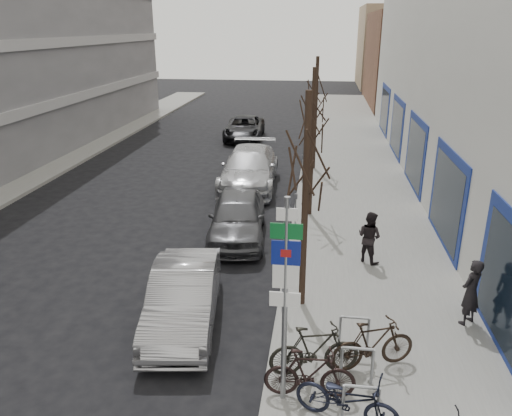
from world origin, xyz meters
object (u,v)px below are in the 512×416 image
(tree_mid, at_px, (313,108))
(bike_mid_inner, at_px, (314,350))
(tree_far, at_px, (317,87))
(meter_mid, at_px, (296,208))
(lane_car, at_px, (244,128))
(highway_sign_pole, at_px, (285,291))
(parked_car_back, at_px, (249,168))
(bike_rack, at_px, (357,361))
(bike_far_inner, at_px, (373,344))
(bike_mid_curb, at_px, (348,395))
(tree_near, at_px, (307,152))
(parked_car_mid, at_px, (237,217))
(pedestrian_near, at_px, (471,292))
(meter_front, at_px, (283,285))
(meter_back, at_px, (303,166))
(bike_near_right, at_px, (310,373))
(pedestrian_far, at_px, (369,237))
(parked_car_front, at_px, (183,297))

(tree_mid, xyz_separation_m, bike_mid_inner, (0.36, -9.23, -3.39))
(tree_far, height_order, meter_mid, tree_far)
(tree_far, height_order, lane_car, tree_far)
(highway_sign_pole, bearing_deg, parked_car_back, 100.87)
(highway_sign_pole, distance_m, tree_far, 16.59)
(tree_mid, relative_size, bike_mid_inner, 2.94)
(bike_rack, xyz_separation_m, bike_far_inner, (0.35, 0.54, 0.05))
(bike_mid_curb, bearing_deg, lane_car, 30.15)
(tree_near, relative_size, parked_car_mid, 1.21)
(highway_sign_pole, relative_size, parked_car_mid, 0.93)
(parked_car_back, distance_m, pedestrian_near, 12.41)
(bike_rack, distance_m, meter_front, 2.92)
(tree_near, bearing_deg, parked_car_back, 105.60)
(meter_back, bearing_deg, bike_near_right, -86.94)
(bike_far_inner, bearing_deg, pedestrian_far, -24.81)
(bike_mid_curb, distance_m, pedestrian_near, 4.67)
(tree_mid, height_order, parked_car_mid, tree_mid)
(tree_near, height_order, parked_car_front, tree_near)
(bike_near_right, height_order, bike_mid_curb, bike_mid_curb)
(meter_front, relative_size, meter_mid, 1.00)
(meter_back, bearing_deg, lane_car, 113.44)
(bike_mid_curb, bearing_deg, parked_car_back, 32.23)
(meter_front, distance_m, parked_car_mid, 5.14)
(bike_rack, relative_size, bike_near_right, 1.29)
(tree_far, bearing_deg, parked_car_front, -101.28)
(highway_sign_pole, height_order, parked_car_front, highway_sign_pole)
(bike_mid_inner, bearing_deg, meter_back, -11.02)
(tree_near, xyz_separation_m, bike_mid_curb, (0.97, -3.98, -3.37))
(bike_rack, distance_m, bike_far_inner, 0.65)
(tree_far, relative_size, meter_front, 4.33)
(bike_rack, distance_m, tree_near, 4.66)
(tree_far, distance_m, parked_car_back, 5.22)
(bike_rack, distance_m, parked_car_back, 13.54)
(bike_far_inner, bearing_deg, parked_car_mid, 9.31)
(meter_front, xyz_separation_m, bike_mid_inner, (0.81, -2.23, -0.20))
(bike_rack, xyz_separation_m, tree_mid, (-1.20, 9.40, 3.44))
(bike_mid_inner, distance_m, parked_car_mid, 7.50)
(bike_near_right, height_order, pedestrian_near, pedestrian_near)
(tree_far, height_order, pedestrian_near, tree_far)
(pedestrian_far, bearing_deg, meter_back, -34.27)
(bike_mid_curb, distance_m, bike_mid_inner, 1.39)
(meter_mid, bearing_deg, highway_sign_pole, -88.32)
(lane_car, bearing_deg, highway_sign_pole, -82.81)
(pedestrian_near, bearing_deg, meter_front, -41.20)
(tree_far, height_order, bike_far_inner, tree_far)
(tree_near, bearing_deg, tree_mid, 90.00)
(parked_car_back, relative_size, lane_car, 1.16)
(tree_near, xyz_separation_m, bike_mid_inner, (0.36, -2.73, -3.39))
(tree_near, xyz_separation_m, meter_mid, (-0.45, 5.00, -3.19))
(bike_near_right, distance_m, parked_car_back, 13.80)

